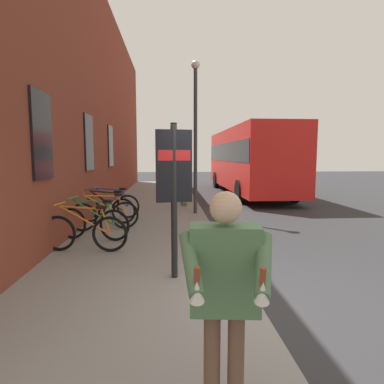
# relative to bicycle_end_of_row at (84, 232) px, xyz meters

# --- Properties ---
(ground) EXTENTS (60.00, 60.00, 0.00)m
(ground) POSITION_rel_bicycle_end_of_row_xyz_m (3.70, -3.86, -0.51)
(ground) COLOR #2D2D30
(sidewalk_pavement) EXTENTS (24.00, 3.50, 0.12)m
(sidewalk_pavement) POSITION_rel_bicycle_end_of_row_xyz_m (5.70, -1.11, -0.45)
(sidewalk_pavement) COLOR gray
(sidewalk_pavement) RESTS_ON ground
(station_facade) EXTENTS (22.00, 0.65, 8.02)m
(station_facade) POSITION_rel_bicycle_end_of_row_xyz_m (6.69, 0.94, 3.50)
(station_facade) COLOR brown
(station_facade) RESTS_ON ground
(bicycle_end_of_row) EXTENTS (0.48, 1.76, 0.97)m
(bicycle_end_of_row) POSITION_rel_bicycle_end_of_row_xyz_m (0.00, 0.00, 0.00)
(bicycle_end_of_row) COLOR black
(bicycle_end_of_row) RESTS_ON sidewalk_pavement
(bicycle_far_end) EXTENTS (0.62, 1.72, 0.97)m
(bicycle_far_end) POSITION_rel_bicycle_end_of_row_xyz_m (0.90, 0.03, 0.00)
(bicycle_far_end) COLOR black
(bicycle_far_end) RESTS_ON sidewalk_pavement
(bicycle_by_door) EXTENTS (0.55, 1.74, 0.97)m
(bicycle_by_door) POSITION_rel_bicycle_end_of_row_xyz_m (1.88, -0.03, 0.00)
(bicycle_by_door) COLOR black
(bicycle_by_door) RESTS_ON sidewalk_pavement
(bicycle_beside_lamp) EXTENTS (0.58, 1.73, 0.97)m
(bicycle_beside_lamp) POSITION_rel_bicycle_end_of_row_xyz_m (2.78, 0.10, 0.00)
(bicycle_beside_lamp) COLOR black
(bicycle_beside_lamp) RESTS_ON sidewalk_pavement
(bicycle_mid_rack) EXTENTS (0.48, 1.76, 0.97)m
(bicycle_mid_rack) POSITION_rel_bicycle_end_of_row_xyz_m (3.55, 0.08, 0.00)
(bicycle_mid_rack) COLOR black
(bicycle_mid_rack) RESTS_ON sidewalk_pavement
(transit_info_sign) EXTENTS (0.15, 0.56, 2.40)m
(transit_info_sign) POSITION_rel_bicycle_end_of_row_xyz_m (-1.51, -1.77, 1.21)
(transit_info_sign) COLOR black
(transit_info_sign) RESTS_ON sidewalk_pavement
(city_bus) EXTENTS (10.51, 2.69, 3.35)m
(city_bus) POSITION_rel_bicycle_end_of_row_xyz_m (10.46, -5.86, 1.41)
(city_bus) COLOR red
(city_bus) RESTS_ON ground
(pedestrian_near_bus) EXTENTS (0.44, 0.50, 1.56)m
(pedestrian_near_bus) POSITION_rel_bicycle_end_of_row_xyz_m (5.70, -2.25, 0.56)
(pedestrian_near_bus) COLOR #4C724C
(pedestrian_near_bus) RESTS_ON sidewalk_pavement
(tourist_with_hotdogs) EXTENTS (0.60, 0.64, 1.67)m
(tourist_with_hotdogs) POSITION_rel_bicycle_end_of_row_xyz_m (-4.34, -2.08, 0.64)
(tourist_with_hotdogs) COLOR brown
(tourist_with_hotdogs) RESTS_ON sidewalk_pavement
(street_lamp) EXTENTS (0.28, 0.28, 4.93)m
(street_lamp) POSITION_rel_bicycle_end_of_row_xyz_m (4.19, -2.56, 2.55)
(street_lamp) COLOR #333338
(street_lamp) RESTS_ON sidewalk_pavement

